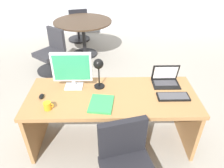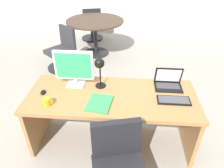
{
  "view_description": "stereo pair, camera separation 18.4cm",
  "coord_description": "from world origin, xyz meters",
  "px_view_note": "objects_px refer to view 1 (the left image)",
  "views": [
    {
      "loc": [
        -0.04,
        -1.82,
        2.07
      ],
      "look_at": [
        0.0,
        0.04,
        0.84
      ],
      "focal_mm": 33.41,
      "sensor_mm": 36.0,
      "label": 1
    },
    {
      "loc": [
        0.15,
        -1.82,
        2.07
      ],
      "look_at": [
        0.0,
        0.04,
        0.84
      ],
      "focal_mm": 33.41,
      "sensor_mm": 36.0,
      "label": 2
    }
  ],
  "objects_px": {
    "coffee_mug": "(48,106)",
    "meeting_chair_near": "(78,28)",
    "mouse": "(41,96)",
    "meeting_table": "(83,30)",
    "book": "(101,104)",
    "laptop": "(165,77)",
    "desk": "(112,106)",
    "monitor": "(72,69)",
    "keyboard": "(173,97)",
    "meeting_chair_far": "(52,55)",
    "desk_lamp": "(99,68)"
  },
  "relations": [
    {
      "from": "coffee_mug",
      "to": "meeting_chair_near",
      "type": "relative_size",
      "value": 0.12
    },
    {
      "from": "mouse",
      "to": "meeting_table",
      "type": "bearing_deg",
      "value": 85.95
    },
    {
      "from": "mouse",
      "to": "book",
      "type": "xyz_separation_m",
      "value": [
        0.64,
        -0.13,
        -0.01
      ]
    },
    {
      "from": "laptop",
      "to": "meeting_chair_near",
      "type": "height_order",
      "value": "laptop"
    },
    {
      "from": "laptop",
      "to": "book",
      "type": "relative_size",
      "value": 0.96
    },
    {
      "from": "desk",
      "to": "monitor",
      "type": "relative_size",
      "value": 4.24
    },
    {
      "from": "monitor",
      "to": "laptop",
      "type": "xyz_separation_m",
      "value": [
        1.07,
        0.07,
        -0.17
      ]
    },
    {
      "from": "desk",
      "to": "monitor",
      "type": "height_order",
      "value": "monitor"
    },
    {
      "from": "laptop",
      "to": "meeting_table",
      "type": "distance_m",
      "value": 2.61
    },
    {
      "from": "desk",
      "to": "coffee_mug",
      "type": "bearing_deg",
      "value": -157.38
    },
    {
      "from": "keyboard",
      "to": "meeting_chair_near",
      "type": "xyz_separation_m",
      "value": [
        -1.44,
        3.48,
        -0.4
      ]
    },
    {
      "from": "laptop",
      "to": "meeting_table",
      "type": "bearing_deg",
      "value": 117.39
    },
    {
      "from": "keyboard",
      "to": "desk",
      "type": "bearing_deg",
      "value": 171.25
    },
    {
      "from": "desk",
      "to": "mouse",
      "type": "relative_size",
      "value": 21.6
    },
    {
      "from": "meeting_chair_near",
      "to": "book",
      "type": "bearing_deg",
      "value": -79.27
    },
    {
      "from": "meeting_table",
      "to": "meeting_chair_far",
      "type": "height_order",
      "value": "meeting_chair_far"
    },
    {
      "from": "laptop",
      "to": "mouse",
      "type": "height_order",
      "value": "laptop"
    },
    {
      "from": "laptop",
      "to": "desk_lamp",
      "type": "height_order",
      "value": "desk_lamp"
    },
    {
      "from": "meeting_chair_near",
      "to": "monitor",
      "type": "bearing_deg",
      "value": -83.72
    },
    {
      "from": "keyboard",
      "to": "coffee_mug",
      "type": "relative_size",
      "value": 3.36
    },
    {
      "from": "desk_lamp",
      "to": "meeting_chair_far",
      "type": "bearing_deg",
      "value": 119.72
    },
    {
      "from": "mouse",
      "to": "meeting_table",
      "type": "distance_m",
      "value": 2.61
    },
    {
      "from": "desk",
      "to": "book",
      "type": "distance_m",
      "value": 0.31
    },
    {
      "from": "desk",
      "to": "keyboard",
      "type": "distance_m",
      "value": 0.69
    },
    {
      "from": "book",
      "to": "meeting_table",
      "type": "relative_size",
      "value": 0.26
    },
    {
      "from": "mouse",
      "to": "book",
      "type": "relative_size",
      "value": 0.27
    },
    {
      "from": "mouse",
      "to": "meeting_chair_far",
      "type": "relative_size",
      "value": 0.11
    },
    {
      "from": "keyboard",
      "to": "meeting_chair_far",
      "type": "bearing_deg",
      "value": 132.8
    },
    {
      "from": "desk_lamp",
      "to": "book",
      "type": "xyz_separation_m",
      "value": [
        0.03,
        -0.3,
        -0.25
      ]
    },
    {
      "from": "monitor",
      "to": "mouse",
      "type": "height_order",
      "value": "monitor"
    },
    {
      "from": "desk",
      "to": "desk_lamp",
      "type": "bearing_deg",
      "value": 146.58
    },
    {
      "from": "monitor",
      "to": "meeting_table",
      "type": "bearing_deg",
      "value": 93.17
    },
    {
      "from": "book",
      "to": "meeting_chair_far",
      "type": "distance_m",
      "value": 2.31
    },
    {
      "from": "keyboard",
      "to": "desk_lamp",
      "type": "bearing_deg",
      "value": 166.26
    },
    {
      "from": "meeting_table",
      "to": "mouse",
      "type": "bearing_deg",
      "value": -94.05
    },
    {
      "from": "meeting_table",
      "to": "keyboard",
      "type": "bearing_deg",
      "value": -65.02
    },
    {
      "from": "keyboard",
      "to": "meeting_table",
      "type": "distance_m",
      "value": 2.89
    },
    {
      "from": "monitor",
      "to": "meeting_chair_far",
      "type": "bearing_deg",
      "value": 112.26
    },
    {
      "from": "keyboard",
      "to": "meeting_table",
      "type": "bearing_deg",
      "value": 114.98
    },
    {
      "from": "monitor",
      "to": "mouse",
      "type": "xyz_separation_m",
      "value": [
        -0.32,
        -0.21,
        -0.22
      ]
    },
    {
      "from": "keyboard",
      "to": "meeting_chair_far",
      "type": "relative_size",
      "value": 0.42
    },
    {
      "from": "meeting_chair_near",
      "to": "meeting_chair_far",
      "type": "height_order",
      "value": "meeting_chair_near"
    },
    {
      "from": "coffee_mug",
      "to": "laptop",
      "type": "bearing_deg",
      "value": 20.21
    },
    {
      "from": "meeting_chair_near",
      "to": "meeting_chair_far",
      "type": "distance_m",
      "value": 1.6
    },
    {
      "from": "monitor",
      "to": "meeting_chair_near",
      "type": "relative_size",
      "value": 0.52
    },
    {
      "from": "desk",
      "to": "meeting_chair_far",
      "type": "bearing_deg",
      "value": 121.78
    },
    {
      "from": "keyboard",
      "to": "coffee_mug",
      "type": "height_order",
      "value": "coffee_mug"
    },
    {
      "from": "keyboard",
      "to": "coffee_mug",
      "type": "distance_m",
      "value": 1.3
    },
    {
      "from": "monitor",
      "to": "laptop",
      "type": "relative_size",
      "value": 1.42
    },
    {
      "from": "laptop",
      "to": "meeting_table",
      "type": "relative_size",
      "value": 0.25
    }
  ]
}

